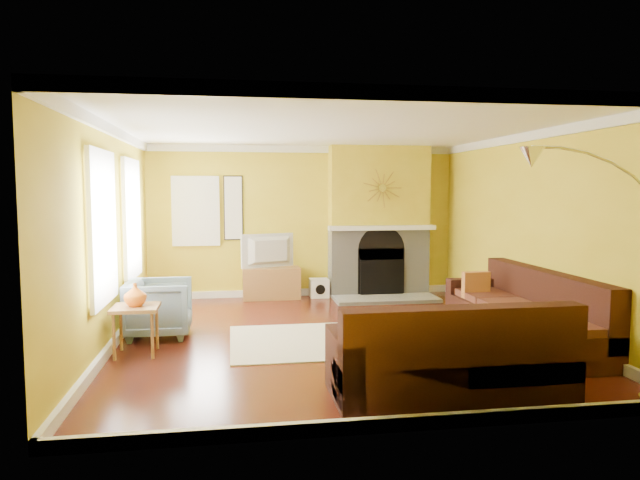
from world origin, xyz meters
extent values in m
cube|color=#5B1F13|center=(0.00, 0.00, -0.01)|extent=(5.50, 6.00, 0.02)
cube|color=white|center=(0.00, 0.00, 2.71)|extent=(5.50, 6.00, 0.02)
cube|color=gold|center=(0.00, 3.01, 1.35)|extent=(5.50, 0.02, 2.70)
cube|color=gold|center=(0.00, -3.01, 1.35)|extent=(5.50, 0.02, 2.70)
cube|color=gold|center=(-2.76, 0.00, 1.35)|extent=(0.02, 6.00, 2.70)
cube|color=gold|center=(2.76, 0.00, 1.35)|extent=(0.02, 6.00, 2.70)
cube|color=white|center=(-2.72, 1.30, 1.50)|extent=(0.06, 1.22, 1.72)
cube|color=white|center=(-2.72, -0.60, 1.50)|extent=(0.06, 1.22, 1.72)
cube|color=white|center=(-1.90, 2.96, 1.55)|extent=(0.82, 0.06, 1.22)
cube|color=white|center=(-1.25, 2.97, 1.60)|extent=(0.34, 0.04, 1.14)
cube|color=white|center=(1.35, 2.56, 1.25)|extent=(1.92, 0.22, 0.08)
cube|color=#999691|center=(1.35, 2.25, 0.03)|extent=(1.80, 0.70, 0.06)
cube|color=beige|center=(-0.12, -0.19, 0.01)|extent=(2.40, 1.80, 0.02)
cube|color=olive|center=(-0.60, 2.76, 0.28)|extent=(1.00, 0.45, 0.55)
imported|color=black|center=(-0.60, 2.76, 0.85)|extent=(1.02, 0.48, 0.60)
cube|color=white|center=(0.25, 2.77, 0.16)|extent=(0.33, 0.33, 0.33)
imported|color=slate|center=(-2.24, 0.37, 0.38)|extent=(0.83, 0.81, 0.75)
imported|color=orange|center=(-2.40, -0.45, 0.71)|extent=(0.26, 0.26, 0.27)
imported|color=white|center=(0.50, -0.33, 0.38)|extent=(0.26, 0.31, 0.03)
camera|label=1|loc=(-1.29, -7.21, 1.91)|focal=32.00mm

